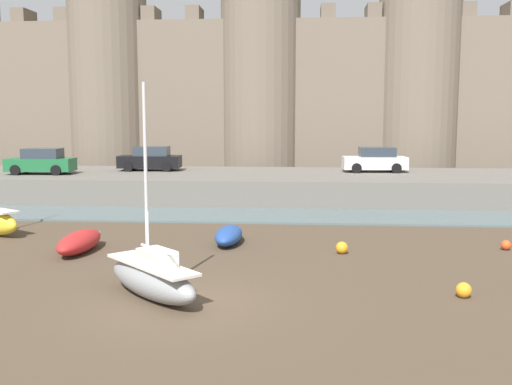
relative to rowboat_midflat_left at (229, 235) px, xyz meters
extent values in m
plane|color=#4C3D2D|center=(-0.36, -7.87, -0.38)|extent=(160.00, 160.00, 0.00)
cube|color=slate|center=(-0.36, 6.85, -0.33)|extent=(80.00, 4.50, 0.10)
cube|color=#666059|center=(-0.36, 14.10, 0.41)|extent=(61.67, 10.00, 1.58)
cube|color=#706354|center=(-0.36, 24.68, 5.96)|extent=(49.67, 2.80, 12.68)
cylinder|color=#706354|center=(-12.78, 24.68, 7.80)|extent=(6.30, 6.30, 16.36)
cylinder|color=#706354|center=(-0.36, 24.68, 7.80)|extent=(6.30, 6.30, 16.36)
cylinder|color=#706354|center=(12.05, 24.68, 7.80)|extent=(6.30, 6.30, 16.36)
cube|color=#6A5E4F|center=(-19.70, 24.68, 12.85)|extent=(1.10, 2.52, 1.10)
cube|color=#6A5E4F|center=(-16.18, 24.68, 12.85)|extent=(1.10, 2.52, 1.10)
cube|color=#6A5E4F|center=(-9.15, 24.68, 12.85)|extent=(1.10, 2.52, 1.10)
cube|color=#6A5E4F|center=(-5.64, 24.68, 12.85)|extent=(1.10, 2.52, 1.10)
cube|color=#6A5E4F|center=(4.91, 24.68, 12.85)|extent=(1.10, 2.52, 1.10)
cube|color=#6A5E4F|center=(8.42, 24.68, 12.85)|extent=(1.10, 2.52, 1.10)
cube|color=#6A5E4F|center=(15.45, 24.68, 12.85)|extent=(1.10, 2.52, 1.10)
cube|color=#6A5E4F|center=(18.97, 24.68, 12.85)|extent=(1.10, 2.52, 1.10)
ellipsoid|color=#234793|center=(0.00, 0.00, -0.02)|extent=(1.14, 2.92, 0.73)
ellipsoid|color=blue|center=(0.00, 0.00, 0.04)|extent=(0.89, 2.39, 0.40)
cube|color=beige|center=(-0.01, -0.22, 0.08)|extent=(0.90, 0.23, 0.06)
cube|color=beige|center=(0.04, 1.12, 0.06)|extent=(0.58, 0.30, 0.08)
ellipsoid|color=gray|center=(-1.31, -7.47, 0.13)|extent=(3.71, 3.76, 1.02)
cube|color=silver|center=(-1.31, -7.47, 0.61)|extent=(3.24, 3.29, 0.08)
cube|color=silver|center=(-1.09, -7.70, 0.87)|extent=(1.32, 1.33, 0.44)
cylinder|color=silver|center=(-1.46, -7.32, 3.20)|extent=(0.10, 0.10, 5.10)
cylinder|color=silver|center=(-1.02, -7.77, 1.10)|extent=(1.38, 1.41, 0.08)
ellipsoid|color=red|center=(-5.54, -1.89, 0.02)|extent=(1.24, 3.35, 0.80)
ellipsoid|color=#F23939|center=(-5.54, -1.89, 0.08)|extent=(0.97, 2.75, 0.44)
cube|color=beige|center=(-5.55, -2.14, 0.12)|extent=(0.99, 0.22, 0.06)
cube|color=beige|center=(-5.51, -0.60, 0.10)|extent=(0.64, 0.29, 0.08)
sphere|color=orange|center=(4.50, -1.43, -0.15)|extent=(0.46, 0.46, 0.46)
sphere|color=orange|center=(7.61, -6.77, -0.15)|extent=(0.45, 0.45, 0.45)
sphere|color=#E04C1E|center=(10.93, -0.31, -0.18)|extent=(0.39, 0.39, 0.39)
cube|color=black|center=(-7.20, 15.55, 1.80)|extent=(4.17, 1.88, 0.80)
cube|color=#2D3842|center=(-7.05, 15.55, 2.50)|extent=(2.32, 1.59, 0.64)
cylinder|color=black|center=(-8.43, 14.64, 1.52)|extent=(0.65, 0.21, 0.64)
cylinder|color=black|center=(-8.50, 16.34, 1.52)|extent=(0.65, 0.21, 0.64)
cylinder|color=black|center=(-5.89, 14.75, 1.52)|extent=(0.65, 0.21, 0.64)
cylinder|color=black|center=(-5.97, 16.45, 1.52)|extent=(0.65, 0.21, 0.64)
cube|color=silver|center=(7.72, 15.62, 1.80)|extent=(4.17, 1.88, 0.80)
cube|color=#2D3842|center=(7.87, 15.62, 2.50)|extent=(2.32, 1.59, 0.64)
cylinder|color=black|center=(6.48, 14.71, 1.52)|extent=(0.65, 0.21, 0.64)
cylinder|color=black|center=(6.41, 16.41, 1.52)|extent=(0.65, 0.21, 0.64)
cylinder|color=black|center=(9.02, 14.82, 1.52)|extent=(0.65, 0.21, 0.64)
cylinder|color=black|center=(8.95, 16.52, 1.52)|extent=(0.65, 0.21, 0.64)
cube|color=#1E6638|center=(-13.44, 12.60, 1.80)|extent=(4.17, 1.88, 0.80)
cube|color=#2D3842|center=(-13.29, 12.61, 2.50)|extent=(2.32, 1.59, 0.64)
cylinder|color=black|center=(-14.67, 11.69, 1.52)|extent=(0.65, 0.21, 0.64)
cylinder|color=black|center=(-14.74, 13.39, 1.52)|extent=(0.65, 0.21, 0.64)
cylinder|color=black|center=(-12.13, 11.81, 1.52)|extent=(0.65, 0.21, 0.64)
cylinder|color=black|center=(-12.20, 13.50, 1.52)|extent=(0.65, 0.21, 0.64)
camera|label=1|loc=(2.91, -23.86, 4.79)|focal=42.00mm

